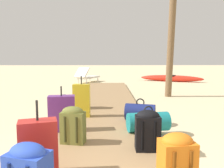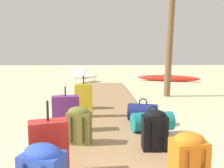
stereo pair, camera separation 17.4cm
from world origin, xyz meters
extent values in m
plane|color=beige|center=(0.00, 3.92, 0.00)|extent=(60.00, 60.00, 0.00)
cube|color=#9E7A51|center=(0.00, 4.90, 0.04)|extent=(1.61, 9.81, 0.08)
cube|color=gold|center=(-0.49, 3.67, 0.42)|extent=(0.35, 0.18, 0.67)
cylinder|color=black|center=(-0.49, 3.67, 0.84)|extent=(0.02, 0.02, 0.17)
cube|color=orange|center=(0.70, 1.07, 0.30)|extent=(0.34, 0.29, 0.44)
ellipsoid|color=orange|center=(0.70, 1.07, 0.52)|extent=(0.33, 0.27, 0.16)
cylinder|color=navy|center=(0.67, 3.36, 0.24)|extent=(0.63, 0.46, 0.32)
torus|color=black|center=(0.67, 3.36, 0.43)|extent=(0.16, 0.07, 0.16)
cube|color=red|center=(-0.67, 1.29, 0.37)|extent=(0.42, 0.31, 0.59)
cylinder|color=black|center=(-0.67, 1.29, 0.77)|extent=(0.02, 0.02, 0.21)
ellipsoid|color=#2847B7|center=(-0.61, 0.82, 0.53)|extent=(0.38, 0.32, 0.17)
cube|color=#6B2D84|center=(-0.72, 2.77, 0.37)|extent=(0.46, 0.27, 0.59)
cylinder|color=black|center=(-0.72, 2.77, 0.75)|extent=(0.02, 0.02, 0.16)
cube|color=olive|center=(-0.45, 2.20, 0.31)|extent=(0.37, 0.24, 0.45)
ellipsoid|color=olive|center=(-0.45, 2.20, 0.53)|extent=(0.35, 0.23, 0.17)
cylinder|color=#333516|center=(-0.55, 2.13, 0.31)|extent=(0.04, 0.04, 0.36)
cylinder|color=#333516|center=(-0.39, 2.09, 0.31)|extent=(0.04, 0.04, 0.36)
cylinder|color=#197A7F|center=(0.71, 2.71, 0.24)|extent=(0.72, 0.41, 0.32)
torus|color=black|center=(0.71, 2.71, 0.43)|extent=(0.17, 0.05, 0.16)
cube|color=slate|center=(-0.59, 4.44, 0.34)|extent=(0.36, 0.29, 0.52)
ellipsoid|color=slate|center=(-0.59, 4.44, 0.60)|extent=(0.34, 0.28, 0.15)
cylinder|color=#3A3A3D|center=(-0.69, 4.37, 0.34)|extent=(0.05, 0.05, 0.42)
cylinder|color=#3A3A3D|center=(-0.55, 4.32, 0.34)|extent=(0.05, 0.05, 0.42)
cube|color=black|center=(0.57, 1.94, 0.31)|extent=(0.32, 0.23, 0.46)
ellipsoid|color=black|center=(0.57, 1.94, 0.54)|extent=(0.31, 0.22, 0.16)
cylinder|color=black|center=(0.49, 1.83, 0.31)|extent=(0.04, 0.04, 0.37)
cylinder|color=black|center=(0.65, 1.83, 0.31)|extent=(0.04, 0.04, 0.37)
cylinder|color=brown|center=(2.03, 6.33, 2.01)|extent=(0.21, 0.58, 4.02)
cube|color=white|center=(-0.96, 10.79, 0.26)|extent=(1.16, 1.52, 0.08)
cube|color=white|center=(-1.23, 10.26, 0.54)|extent=(0.76, 0.72, 0.48)
cylinder|color=silver|center=(-0.93, 11.40, 0.11)|extent=(0.04, 0.04, 0.22)
cylinder|color=silver|center=(-0.50, 11.18, 0.11)|extent=(0.04, 0.04, 0.22)
cylinder|color=silver|center=(-1.43, 10.39, 0.11)|extent=(0.04, 0.04, 0.22)
cylinder|color=silver|center=(-1.00, 10.18, 0.11)|extent=(0.04, 0.04, 0.22)
ellipsoid|color=red|center=(3.38, 11.12, 0.17)|extent=(3.19, 1.69, 0.33)
torus|color=black|center=(3.38, 11.12, 0.31)|extent=(0.64, 0.64, 0.05)
ellipsoid|color=slate|center=(-1.27, 5.84, 0.10)|extent=(0.36, 0.36, 0.19)
ellipsoid|color=slate|center=(-1.24, 5.74, 0.10)|extent=(0.35, 0.39, 0.19)
camera|label=1|loc=(0.05, -1.01, 1.31)|focal=37.21mm
camera|label=2|loc=(-0.12, -1.01, 1.31)|focal=37.21mm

